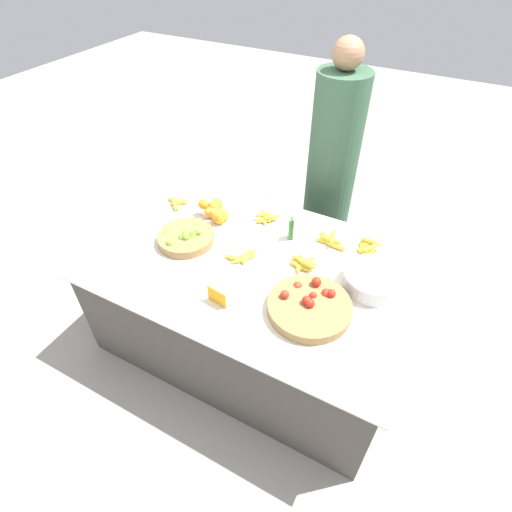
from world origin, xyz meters
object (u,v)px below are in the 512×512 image
tomato_basket (310,307)px  vendor_person (331,171)px  metal_bowl (372,280)px  price_sign (217,297)px  lime_bowl (186,237)px

tomato_basket → vendor_person: (-0.33, 1.21, 0.05)m
metal_bowl → vendor_person: bearing=121.6°
price_sign → tomato_basket: bearing=29.7°
vendor_person → lime_bowl: bearing=-116.5°
lime_bowl → tomato_basket: tomato_basket is taller
price_sign → lime_bowl: bearing=149.8°
tomato_basket → price_sign: (-0.43, -0.17, 0.02)m
metal_bowl → vendor_person: size_ratio=0.19×
price_sign → vendor_person: vendor_person is taller
price_sign → vendor_person: 1.39m
price_sign → metal_bowl: bearing=44.0°
metal_bowl → price_sign: price_sign is taller
price_sign → vendor_person: bearing=93.5°
tomato_basket → price_sign: bearing=-157.9°
lime_bowl → vendor_person: vendor_person is taller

